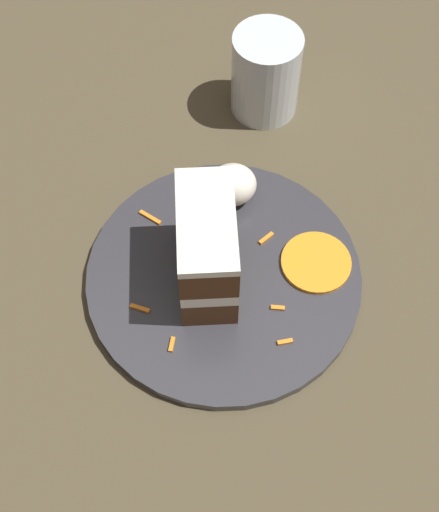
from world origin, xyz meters
The scene contains 8 objects.
ground_plane centered at (0.00, 0.00, 0.00)m, with size 6.00×6.00×0.00m, color black.
dining_table centered at (0.00, 0.00, 0.02)m, with size 0.93×0.95×0.04m, color #4C422D.
plate centered at (0.05, -0.05, 0.04)m, with size 0.27×0.27×0.01m, color #333338.
cake_slice centered at (0.04, -0.05, 0.10)m, with size 0.06×0.11×0.10m.
cream_dollop centered at (0.07, 0.04, 0.07)m, with size 0.05×0.05×0.04m, color white.
orange_garnish centered at (0.14, -0.05, 0.05)m, with size 0.07×0.07×0.00m, color orange.
carrot_shreds_scatter centered at (0.03, -0.04, 0.05)m, with size 0.15×0.19×0.00m.
drinking_glass centered at (0.13, 0.17, 0.08)m, with size 0.08×0.08×0.10m.
Camera 1 is at (0.00, -0.39, 0.66)m, focal length 50.00 mm.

